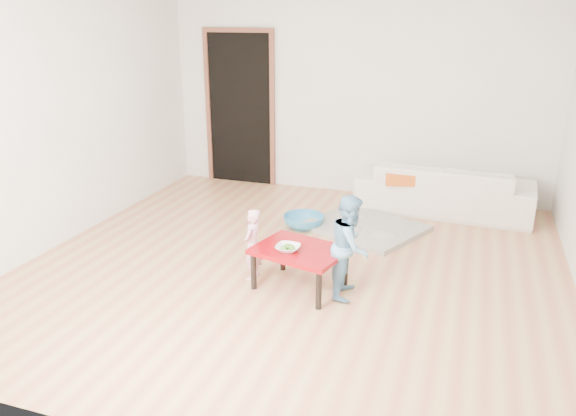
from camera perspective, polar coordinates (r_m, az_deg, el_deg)
The scene contains 13 objects.
floor at distance 5.42m, azimuth 0.68°, elevation -5.83°, with size 5.00×5.00×0.01m, color #BB7250.
back_wall at distance 7.40m, azimuth 6.85°, elevation 11.36°, with size 5.00×0.02×2.60m, color white.
left_wall at distance 6.24m, azimuth -21.94°, elevation 8.67°, with size 0.02×5.00×2.60m, color white.
doorway at distance 7.90m, azimuth -4.84°, elevation 9.91°, with size 1.02×0.08×2.11m, color brown, non-canonical shape.
sofa at distance 7.02m, azimuth 15.59°, elevation 1.97°, with size 2.04×0.80×0.60m, color white.
cushion at distance 6.83m, azimuth 11.90°, elevation 3.19°, with size 0.49×0.44×0.13m, color #D45917.
red_table at distance 4.92m, azimuth 1.18°, elevation -6.13°, with size 0.75×0.57×0.38m, color maroon, non-canonical shape.
bowl at distance 4.78m, azimuth -0.01°, elevation -4.10°, with size 0.21×0.21×0.05m, color white.
broccoli at distance 4.78m, azimuth -0.01°, elevation -4.07°, with size 0.12×0.12×0.06m, color #2D5919, non-canonical shape.
child_pink at distance 5.04m, azimuth -3.64°, elevation -3.73°, with size 0.24×0.16×0.66m, color #DF6582.
child_blue at distance 4.74m, azimuth 6.36°, elevation -3.87°, with size 0.43×0.34×0.89m, color #5894CC.
basin at distance 6.32m, azimuth 1.60°, elevation -1.37°, with size 0.46×0.46×0.14m, color teal.
blanket at distance 6.34m, azimuth 7.85°, elevation -1.91°, with size 1.17×0.97×0.06m, color #AEA799, non-canonical shape.
Camera 1 is at (1.51, -4.67, 2.30)m, focal length 35.00 mm.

